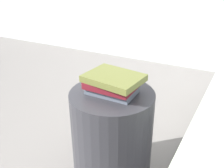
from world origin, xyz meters
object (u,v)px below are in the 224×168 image
book_slate (112,90)px  book_olive (114,78)px  side_table (112,137)px  book_maroon (110,84)px

book_slate → book_olive: book_olive is taller
book_slate → book_olive: size_ratio=0.88×
side_table → book_maroon: book_maroon is taller
book_slate → book_maroon: size_ratio=0.98×
book_maroon → book_olive: book_olive is taller
side_table → book_maroon: bearing=-117.0°
book_slate → side_table: bearing=178.3°
side_table → book_slate: 0.30m
side_table → book_slate: (0.00, -0.00, 0.30)m
book_olive → book_slate: bearing=-171.4°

